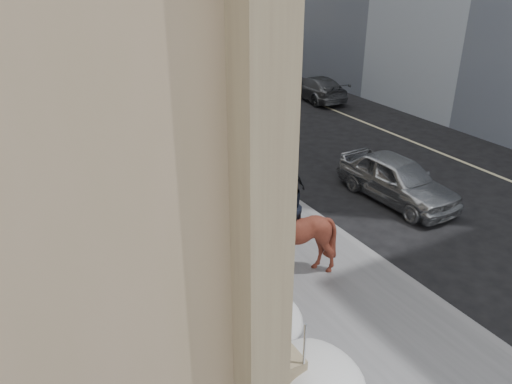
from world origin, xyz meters
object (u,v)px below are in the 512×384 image
car_silver (397,179)px  car_grey (317,88)px  pedestrian (286,189)px  mounted_horse_left (236,204)px  mounted_horse_right (289,233)px

car_silver → car_grey: 12.99m
pedestrian → mounted_horse_left: bearing=-152.1°
mounted_horse_right → car_grey: (10.79, 13.83, -0.60)m
car_silver → pedestrian: bearing=170.6°
mounted_horse_right → car_grey: mounted_horse_right is taller
mounted_horse_left → pedestrian: (1.80, 0.24, -0.05)m
pedestrian → car_silver: 4.13m
mounted_horse_left → car_grey: 16.06m
car_grey → car_silver: bearing=72.3°
mounted_horse_left → mounted_horse_right: mounted_horse_right is taller
mounted_horse_left → car_grey: mounted_horse_left is taller
mounted_horse_right → pedestrian: bearing=-144.7°
mounted_horse_right → pedestrian: 2.89m
mounted_horse_right → car_silver: size_ratio=0.60×
mounted_horse_left → pedestrian: bearing=-167.9°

